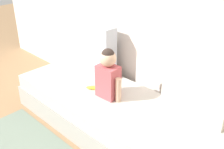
% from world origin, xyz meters
% --- Properties ---
extents(ground_plane, '(12.00, 12.00, 0.00)m').
position_xyz_m(ground_plane, '(0.00, 0.00, 0.00)').
color(ground_plane, '#93704C').
extents(couch, '(2.30, 0.80, 0.38)m').
position_xyz_m(couch, '(0.00, 0.00, 0.19)').
color(couch, '#9C978F').
rests_on(couch, ground).
extents(throw_pillow_left, '(0.57, 0.16, 0.54)m').
position_xyz_m(throw_pillow_left, '(-0.63, 0.30, 0.65)').
color(throw_pillow_left, '#B2BCC6').
rests_on(throw_pillow_left, couch).
extents(throw_pillow_right, '(0.57, 0.16, 0.55)m').
position_xyz_m(throw_pillow_right, '(0.63, 0.30, 0.65)').
color(throw_pillow_right, beige).
rests_on(throw_pillow_right, couch).
extents(toddler, '(0.32, 0.16, 0.49)m').
position_xyz_m(toddler, '(-0.10, -0.00, 0.61)').
color(toddler, '#B24C51').
rests_on(toddler, couch).
extents(banana, '(0.16, 0.14, 0.04)m').
position_xyz_m(banana, '(-0.29, -0.01, 0.40)').
color(banana, yellow).
rests_on(banana, couch).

